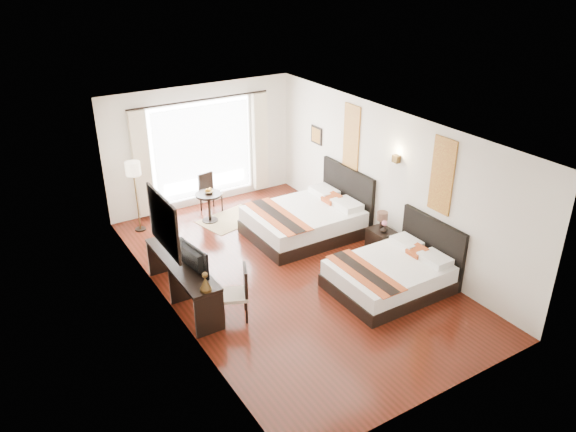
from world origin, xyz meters
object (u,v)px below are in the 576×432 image
bed_far (307,219)px  console_desk (183,281)px  floor_lamp (133,173)px  fruit_bowl (209,192)px  table_lamp (382,217)px  desk_chair (236,303)px  bed_near (393,274)px  window_chair (211,200)px  television (190,260)px  side_table (209,208)px  vase (384,229)px  nightstand (381,241)px

bed_far → console_desk: bed_far is taller
console_desk → floor_lamp: 3.14m
floor_lamp → fruit_bowl: bearing=-14.6°
table_lamp → console_desk: 4.04m
bed_far → desk_chair: bearing=-144.6°
table_lamp → console_desk: bearing=174.2°
table_lamp → fruit_bowl: size_ratio=1.76×
bed_near → bed_far: 2.54m
fruit_bowl → bed_far: bearing=-48.2°
bed_near → table_lamp: size_ratio=5.89×
table_lamp → desk_chair: bearing=-171.7°
console_desk → window_chair: 3.63m
console_desk → television: size_ratio=2.80×
bed_far → window_chair: size_ratio=2.60×
bed_far → window_chair: 2.46m
side_table → bed_far: bearing=-47.4°
television → desk_chair: size_ratio=0.84×
desk_chair → fruit_bowl: 3.72m
table_lamp → vase: bearing=-114.3°
nightstand → television: bearing=178.7°
bed_far → window_chair: bearing=120.3°
floor_lamp → side_table: size_ratio=2.32×
table_lamp → side_table: bearing=128.0°
vase → bed_near: bearing=-122.3°
vase → side_table: (-2.27, 3.15, -0.24)m
table_lamp → floor_lamp: 5.12m
nightstand → vase: (-0.04, -0.10, 0.33)m
vase → side_table: size_ratio=0.22×
window_chair → console_desk: bearing=-42.6°
console_desk → floor_lamp: (0.21, 2.99, 0.92)m
nightstand → television: size_ratio=0.64×
vase → nightstand: bearing=69.2°
television → nightstand: bearing=-100.2°
vase → window_chair: bearing=118.9°
console_desk → window_chair: window_chair is taller
bed_near → vase: (0.64, 1.02, 0.28)m
nightstand → side_table: 3.82m
floor_lamp → table_lamp: bearing=-41.9°
bed_near → floor_lamp: 5.60m
table_lamp → television: (-3.98, 0.03, 0.25)m
bed_far → television: (-3.14, -1.33, 0.65)m
console_desk → bed_far: bearing=16.9°
console_desk → side_table: size_ratio=3.32×
window_chair → floor_lamp: bearing=-97.6°
table_lamp → side_table: 3.82m
table_lamp → fruit_bowl: 3.80m
side_table → television: bearing=-119.0°
console_desk → fruit_bowl: bearing=57.1°
vase → television: size_ratio=0.19×
bed_near → console_desk: (-3.29, 1.58, 0.08)m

